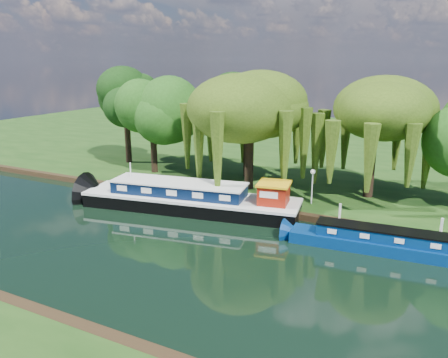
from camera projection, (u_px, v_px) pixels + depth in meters
The scene contains 12 objects.
ground at pixel (245, 267), 22.87m from camera, with size 120.00×120.00×0.00m, color black.
far_bank at pixel (362, 149), 52.07m from camera, with size 120.00×52.00×0.45m, color #16390F.
dutch_barge at pixel (192, 199), 31.38m from camera, with size 16.11×6.13×3.32m.
narrowboat at pixel (382, 242), 24.65m from camera, with size 10.38×2.50×1.50m.
red_dinghy at pixel (98, 199), 34.13m from camera, with size 2.40×3.35×0.69m, color maroon.
willow_left at pixel (250, 109), 33.65m from camera, with size 7.34×7.34×8.80m.
willow_right at pixel (375, 119), 31.69m from camera, with size 6.65×6.65×8.10m.
tree_far_left at pixel (152, 110), 39.01m from camera, with size 5.21×5.21×8.39m.
tree_far_back at pixel (126, 103), 42.81m from camera, with size 5.07×5.07×8.53m.
tree_far_mid at pixel (247, 112), 37.72m from camera, with size 5.04×5.04×8.25m.
lamppost at pixel (313, 177), 31.05m from camera, with size 0.36×0.36×2.56m.
mooring_posts at pixel (289, 203), 30.07m from camera, with size 19.16×0.16×1.00m.
Camera 1 is at (8.41, -19.10, 10.50)m, focal length 35.00 mm.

